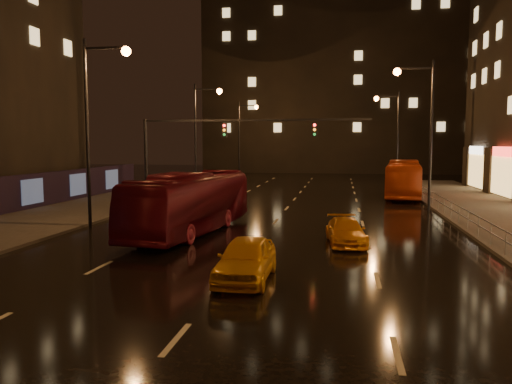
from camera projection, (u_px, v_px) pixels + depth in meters
ground at (284, 212)px, 33.22m from camera, size 140.00×140.00×0.00m
sidewalk_left at (56, 217)px, 30.57m from camera, size 7.00×70.00×0.15m
building_distant at (344, 61)px, 81.82m from camera, size 44.00×16.00×36.00m
traffic_signal at (209, 141)px, 33.61m from camera, size 15.31×0.32×6.20m
railing_right at (451, 206)px, 29.46m from camera, size 0.05×56.00×1.00m
bus_red at (191, 203)px, 25.48m from camera, size 3.83×11.33×3.09m
bus_curb at (403, 178)px, 42.52m from camera, size 3.99×11.62×3.17m
taxi_near at (246, 259)px, 16.64m from camera, size 1.71×4.21×1.43m
taxi_far at (346, 231)px, 22.68m from camera, size 2.05×4.11×1.15m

